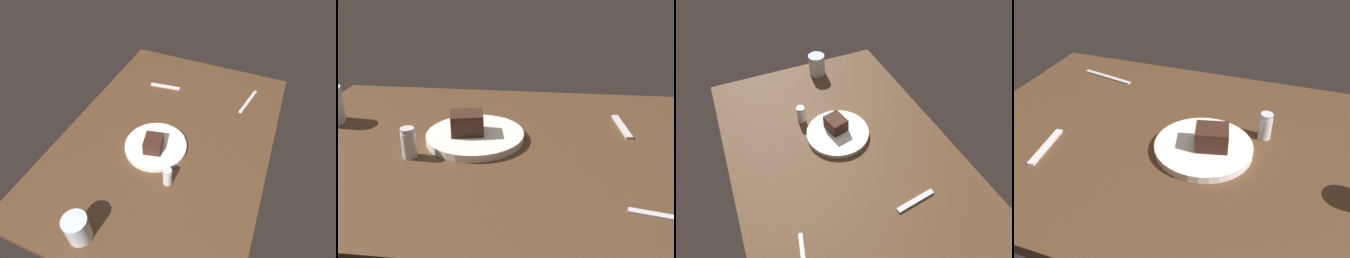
{
  "view_description": "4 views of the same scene",
  "coord_description": "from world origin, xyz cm",
  "views": [
    {
      "loc": [
        76.14,
        32.21,
        92.6
      ],
      "look_at": [
        -0.26,
        0.31,
        7.75
      ],
      "focal_mm": 30.75,
      "sensor_mm": 36.0,
      "label": 1
    },
    {
      "loc": [
        -11.08,
        88.34,
        47.4
      ],
      "look_at": [
        -0.51,
        -4.0,
        5.53
      ],
      "focal_mm": 42.18,
      "sensor_mm": 36.0,
      "label": 2
    },
    {
      "loc": [
        -70.27,
        29.11,
        94.07
      ],
      "look_at": [
        6.52,
        -4.4,
        6.03
      ],
      "focal_mm": 32.32,
      "sensor_mm": 36.0,
      "label": 3
    },
    {
      "loc": [
        26.72,
        -74.27,
        60.85
      ],
      "look_at": [
        -0.08,
        2.39,
        5.22
      ],
      "focal_mm": 39.43,
      "sensor_mm": 36.0,
      "label": 4
    }
  ],
  "objects": [
    {
      "name": "salt_shaker",
      "position": [
        20.92,
        8.92,
        6.67
      ],
      "size": [
        3.45,
        3.45,
        7.44
      ],
      "color": "silver",
      "rests_on": "dining_table"
    },
    {
      "name": "chocolate_cake_slice",
      "position": [
        9.27,
        -1.97,
        7.65
      ],
      "size": [
        9.47,
        8.51,
        5.43
      ],
      "primitive_type": "cube",
      "rotation": [
        0.0,
        0.0,
        3.37
      ],
      "color": "#381E14",
      "rests_on": "dessert_plate"
    },
    {
      "name": "dessert_spoon",
      "position": [
        -31.56,
        -14.19,
        3.35
      ],
      "size": [
        3.66,
        15.11,
        0.7
      ],
      "primitive_type": "cube",
      "rotation": [
        0.0,
        0.0,
        4.84
      ],
      "color": "silver",
      "rests_on": "dining_table"
    },
    {
      "name": "water_glass",
      "position": [
        50.18,
        -8.81,
        8.14
      ],
      "size": [
        7.9,
        7.9,
        10.27
      ],
      "primitive_type": "cylinder",
      "color": "silver",
      "rests_on": "dining_table"
    },
    {
      "name": "dining_table",
      "position": [
        0.0,
        0.0,
        1.5
      ],
      "size": [
        120.0,
        84.0,
        3.0
      ],
      "primitive_type": "cube",
      "color": "#4C331E",
      "rests_on": "ground"
    },
    {
      "name": "dessert_plate",
      "position": [
        7.23,
        -1.97,
        3.97
      ],
      "size": [
        25.12,
        25.12,
        1.94
      ],
      "primitive_type": "cylinder",
      "color": "white",
      "rests_on": "dining_table"
    }
  ]
}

